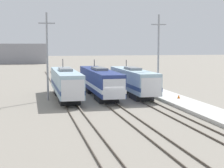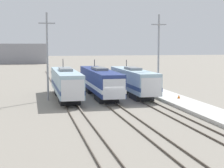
{
  "view_description": "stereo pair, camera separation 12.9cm",
  "coord_description": "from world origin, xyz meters",
  "px_view_note": "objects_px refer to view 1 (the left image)",
  "views": [
    {
      "loc": [
        -9.89,
        -44.39,
        7.59
      ],
      "look_at": [
        0.22,
        1.3,
        2.58
      ],
      "focal_mm": 60.0,
      "sensor_mm": 36.0,
      "label": 1
    },
    {
      "loc": [
        -9.76,
        -44.42,
        7.59
      ],
      "look_at": [
        0.22,
        1.3,
        2.58
      ],
      "focal_mm": 60.0,
      "sensor_mm": 36.0,
      "label": 2
    }
  ],
  "objects_px": {
    "locomotive_far_right": "(134,81)",
    "traffic_cone": "(179,96)",
    "locomotive_far_left": "(66,83)",
    "locomotive_center": "(100,82)",
    "catenary_tower_right": "(158,54)",
    "catenary_tower_left": "(47,55)"
  },
  "relations": [
    {
      "from": "locomotive_far_left",
      "to": "locomotive_far_right",
      "type": "height_order",
      "value": "locomotive_far_left"
    },
    {
      "from": "locomotive_far_right",
      "to": "catenary_tower_right",
      "type": "relative_size",
      "value": 1.49
    },
    {
      "from": "catenary_tower_right",
      "to": "traffic_cone",
      "type": "relative_size",
      "value": 23.66
    },
    {
      "from": "locomotive_center",
      "to": "locomotive_far_right",
      "type": "relative_size",
      "value": 1.12
    },
    {
      "from": "locomotive_far_left",
      "to": "catenary_tower_left",
      "type": "distance_m",
      "value": 4.77
    },
    {
      "from": "locomotive_center",
      "to": "catenary_tower_right",
      "type": "bearing_deg",
      "value": -13.9
    },
    {
      "from": "catenary_tower_right",
      "to": "locomotive_far_right",
      "type": "bearing_deg",
      "value": 148.31
    },
    {
      "from": "locomotive_far_right",
      "to": "traffic_cone",
      "type": "height_order",
      "value": "locomotive_far_right"
    },
    {
      "from": "locomotive_center",
      "to": "catenary_tower_right",
      "type": "xyz_separation_m",
      "value": [
        8.09,
        -2.0,
        3.99
      ]
    },
    {
      "from": "locomotive_far_left",
      "to": "locomotive_center",
      "type": "xyz_separation_m",
      "value": [
        5.02,
        1.19,
        -0.02
      ]
    },
    {
      "from": "locomotive_far_left",
      "to": "catenary_tower_right",
      "type": "distance_m",
      "value": 13.73
    },
    {
      "from": "catenary_tower_left",
      "to": "catenary_tower_right",
      "type": "height_order",
      "value": "same"
    },
    {
      "from": "locomotive_far_left",
      "to": "locomotive_center",
      "type": "bearing_deg",
      "value": 13.29
    },
    {
      "from": "traffic_cone",
      "to": "catenary_tower_right",
      "type": "bearing_deg",
      "value": 107.41
    },
    {
      "from": "locomotive_far_left",
      "to": "traffic_cone",
      "type": "bearing_deg",
      "value": -19.81
    },
    {
      "from": "locomotive_center",
      "to": "locomotive_far_right",
      "type": "distance_m",
      "value": 5.02
    },
    {
      "from": "locomotive_far_left",
      "to": "traffic_cone",
      "type": "distance_m",
      "value": 15.49
    },
    {
      "from": "catenary_tower_left",
      "to": "locomotive_far_left",
      "type": "bearing_deg",
      "value": 17.99
    },
    {
      "from": "locomotive_center",
      "to": "catenary_tower_left",
      "type": "xyz_separation_m",
      "value": [
        -7.54,
        -2.0,
        3.99
      ]
    },
    {
      "from": "locomotive_far_right",
      "to": "catenary_tower_right",
      "type": "height_order",
      "value": "catenary_tower_right"
    },
    {
      "from": "locomotive_far_right",
      "to": "traffic_cone",
      "type": "bearing_deg",
      "value": -54.74
    },
    {
      "from": "locomotive_far_right",
      "to": "traffic_cone",
      "type": "distance_m",
      "value": 7.87
    }
  ]
}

